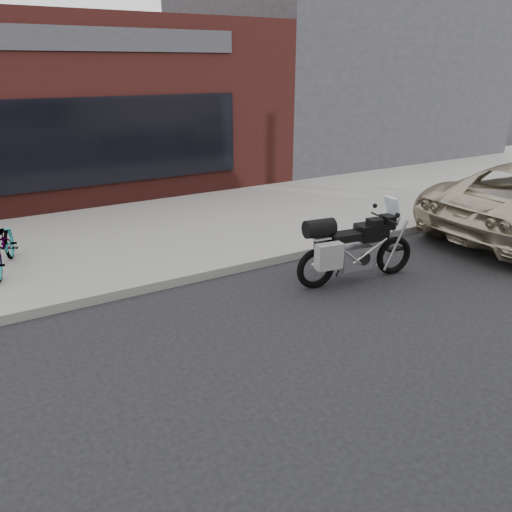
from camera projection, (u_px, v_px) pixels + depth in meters
name	position (u px, v px, depth m)	size (l,w,h in m)	color
ground	(381.00, 411.00, 5.22)	(120.00, 120.00, 0.00)	black
near_sidewalk	(154.00, 227.00, 10.83)	(44.00, 6.00, 0.15)	gray
storefront	(3.00, 105.00, 14.72)	(14.00, 10.07, 4.50)	#501D1A
neighbour_building	(327.00, 74.00, 20.12)	(10.00, 10.00, 6.00)	#2B2B30
motorcycle	(350.00, 248.00, 8.08)	(2.18, 0.71, 1.38)	black
bicycle_front	(2.00, 246.00, 8.26)	(0.56, 1.62, 0.85)	gray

